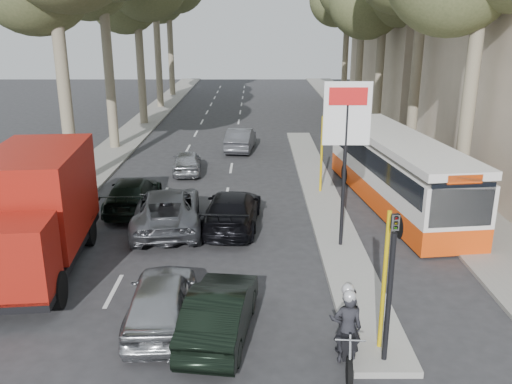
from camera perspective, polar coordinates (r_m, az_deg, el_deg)
ground at (r=14.04m, az=-1.60°, el=-14.18°), size 120.00×120.00×0.00m
sidewalk_right at (r=38.54m, az=12.34°, el=6.26°), size 3.20×70.00×0.12m
median_left at (r=41.45m, az=-11.81°, el=7.08°), size 2.40×64.00×0.12m
traffic_island at (r=24.24m, az=6.76°, el=-0.06°), size 1.50×26.00×0.16m
building_far at (r=48.36m, az=19.07°, el=17.45°), size 11.00×20.00×16.00m
billboard at (r=17.56m, az=9.42°, el=5.25°), size 1.50×12.10×5.60m
traffic_light_island at (r=11.88m, az=14.11°, el=-7.37°), size 0.16×0.41×3.60m
silver_hatchback at (r=14.11m, az=-9.96°, el=-11.04°), size 1.82×4.13×1.38m
dark_hatchback at (r=13.50m, az=-3.83°, el=-12.39°), size 1.89×4.13×1.31m
queue_car_a at (r=20.31m, az=-9.37°, el=-1.78°), size 3.05×5.50×1.46m
queue_car_b at (r=20.10m, az=-2.54°, el=-1.88°), size 2.27×4.89×1.38m
queue_car_c at (r=27.55m, az=-7.27°, el=3.18°), size 1.68×3.55×1.17m
queue_car_d at (r=32.21m, az=-1.62°, el=5.58°), size 1.84×4.21×1.35m
queue_car_e at (r=22.54m, az=-12.84°, el=-0.21°), size 1.95×4.58×1.32m
red_truck at (r=17.64m, az=-22.36°, el=-1.82°), size 3.19×7.04×3.64m
city_bus at (r=23.11m, az=14.57°, el=2.37°), size 3.76×11.29×2.92m
motorcycle at (r=12.68m, az=9.54°, el=-13.76°), size 0.82×2.19×1.86m
pedestrian_near at (r=25.62m, az=19.33°, el=2.27°), size 0.89×1.20×1.85m
pedestrian_far at (r=26.70m, az=14.91°, el=3.22°), size 1.19×0.58×1.80m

